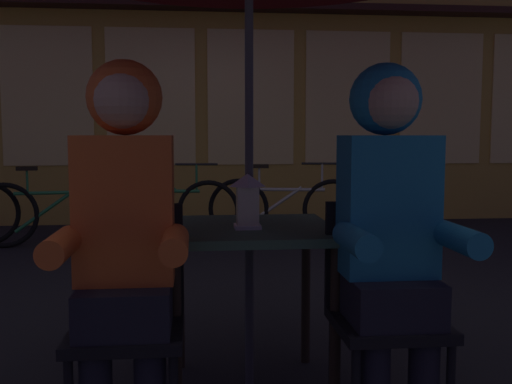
{
  "coord_description": "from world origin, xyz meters",
  "views": [
    {
      "loc": [
        -0.24,
        -2.54,
        1.13
      ],
      "look_at": [
        0.0,
        -0.28,
        0.91
      ],
      "focal_mm": 41.87,
      "sensor_mm": 36.0,
      "label": 1
    }
  ],
  "objects_px": {
    "lantern": "(247,200)",
    "chair_right": "(383,303)",
    "bicycle_third": "(159,210)",
    "person_left_hooded": "(124,216)",
    "person_right_hooded": "(390,213)",
    "cafe_table": "(249,249)",
    "bicycle_second": "(58,212)",
    "bicycle_fourth": "(285,208)",
    "chair_left": "(128,311)"
  },
  "relations": [
    {
      "from": "chair_right",
      "to": "bicycle_second",
      "type": "bearing_deg",
      "value": 117.48
    },
    {
      "from": "chair_right",
      "to": "bicycle_third",
      "type": "relative_size",
      "value": 0.52
    },
    {
      "from": "chair_left",
      "to": "bicycle_second",
      "type": "bearing_deg",
      "value": 105.76
    },
    {
      "from": "cafe_table",
      "to": "bicycle_third",
      "type": "height_order",
      "value": "bicycle_third"
    },
    {
      "from": "bicycle_second",
      "to": "bicycle_fourth",
      "type": "xyz_separation_m",
      "value": [
        2.36,
        0.1,
        0.0
      ]
    },
    {
      "from": "person_right_hooded",
      "to": "lantern",
      "type": "bearing_deg",
      "value": 144.04
    },
    {
      "from": "lantern",
      "to": "bicycle_fourth",
      "type": "xyz_separation_m",
      "value": [
        0.76,
        3.84,
        -0.51
      ]
    },
    {
      "from": "person_left_hooded",
      "to": "person_right_hooded",
      "type": "distance_m",
      "value": 0.96
    },
    {
      "from": "lantern",
      "to": "chair_right",
      "type": "xyz_separation_m",
      "value": [
        0.49,
        -0.3,
        -0.37
      ]
    },
    {
      "from": "chair_right",
      "to": "bicycle_fourth",
      "type": "height_order",
      "value": "chair_right"
    },
    {
      "from": "chair_right",
      "to": "bicycle_fourth",
      "type": "xyz_separation_m",
      "value": [
        0.26,
        4.14,
        -0.14
      ]
    },
    {
      "from": "bicycle_third",
      "to": "bicycle_fourth",
      "type": "distance_m",
      "value": 1.34
    },
    {
      "from": "bicycle_third",
      "to": "chair_right",
      "type": "bearing_deg",
      "value": -75.25
    },
    {
      "from": "chair_right",
      "to": "person_left_hooded",
      "type": "relative_size",
      "value": 0.62
    },
    {
      "from": "cafe_table",
      "to": "chair_right",
      "type": "xyz_separation_m",
      "value": [
        0.48,
        -0.37,
        -0.15
      ]
    },
    {
      "from": "chair_left",
      "to": "chair_right",
      "type": "relative_size",
      "value": 1.0
    },
    {
      "from": "bicycle_second",
      "to": "chair_left",
      "type": "bearing_deg",
      "value": -74.24
    },
    {
      "from": "cafe_table",
      "to": "chair_left",
      "type": "height_order",
      "value": "chair_left"
    },
    {
      "from": "chair_right",
      "to": "bicycle_second",
      "type": "height_order",
      "value": "chair_right"
    },
    {
      "from": "chair_left",
      "to": "bicycle_fourth",
      "type": "distance_m",
      "value": 4.32
    },
    {
      "from": "person_right_hooded",
      "to": "bicycle_second",
      "type": "bearing_deg",
      "value": 117.15
    },
    {
      "from": "cafe_table",
      "to": "bicycle_second",
      "type": "xyz_separation_m",
      "value": [
        -1.62,
        3.67,
        -0.29
      ]
    },
    {
      "from": "lantern",
      "to": "person_right_hooded",
      "type": "height_order",
      "value": "person_right_hooded"
    },
    {
      "from": "lantern",
      "to": "person_right_hooded",
      "type": "distance_m",
      "value": 0.61
    },
    {
      "from": "cafe_table",
      "to": "bicycle_second",
      "type": "height_order",
      "value": "bicycle_second"
    },
    {
      "from": "person_left_hooded",
      "to": "bicycle_second",
      "type": "xyz_separation_m",
      "value": [
        -1.14,
        4.09,
        -0.5
      ]
    },
    {
      "from": "person_right_hooded",
      "to": "bicycle_fourth",
      "type": "bearing_deg",
      "value": 86.42
    },
    {
      "from": "lantern",
      "to": "chair_left",
      "type": "bearing_deg",
      "value": -147.13
    },
    {
      "from": "person_right_hooded",
      "to": "chair_right",
      "type": "bearing_deg",
      "value": 90.0
    },
    {
      "from": "cafe_table",
      "to": "person_left_hooded",
      "type": "relative_size",
      "value": 0.53
    },
    {
      "from": "chair_left",
      "to": "person_right_hooded",
      "type": "xyz_separation_m",
      "value": [
        0.96,
        -0.06,
        0.36
      ]
    },
    {
      "from": "lantern",
      "to": "bicycle_third",
      "type": "bearing_deg",
      "value": 98.75
    },
    {
      "from": "bicycle_third",
      "to": "cafe_table",
      "type": "bearing_deg",
      "value": -80.89
    },
    {
      "from": "chair_left",
      "to": "cafe_table",
      "type": "bearing_deg",
      "value": 37.55
    },
    {
      "from": "lantern",
      "to": "chair_right",
      "type": "bearing_deg",
      "value": -31.4
    },
    {
      "from": "cafe_table",
      "to": "bicycle_third",
      "type": "relative_size",
      "value": 0.44
    },
    {
      "from": "person_left_hooded",
      "to": "bicycle_fourth",
      "type": "distance_m",
      "value": 4.4
    },
    {
      "from": "chair_left",
      "to": "person_left_hooded",
      "type": "relative_size",
      "value": 0.62
    },
    {
      "from": "cafe_table",
      "to": "person_right_hooded",
      "type": "xyz_separation_m",
      "value": [
        0.48,
        -0.43,
        0.21
      ]
    },
    {
      "from": "cafe_table",
      "to": "person_right_hooded",
      "type": "relative_size",
      "value": 0.53
    },
    {
      "from": "chair_left",
      "to": "bicycle_third",
      "type": "bearing_deg",
      "value": 91.63
    },
    {
      "from": "chair_left",
      "to": "bicycle_second",
      "type": "height_order",
      "value": "chair_left"
    },
    {
      "from": "chair_left",
      "to": "bicycle_third",
      "type": "xyz_separation_m",
      "value": [
        -0.12,
        4.09,
        -0.14
      ]
    },
    {
      "from": "bicycle_second",
      "to": "chair_right",
      "type": "bearing_deg",
      "value": -62.52
    },
    {
      "from": "bicycle_second",
      "to": "bicycle_fourth",
      "type": "height_order",
      "value": "same"
    },
    {
      "from": "cafe_table",
      "to": "person_left_hooded",
      "type": "xyz_separation_m",
      "value": [
        -0.48,
        -0.43,
        0.21
      ]
    },
    {
      "from": "lantern",
      "to": "bicycle_second",
      "type": "bearing_deg",
      "value": 113.26
    },
    {
      "from": "chair_right",
      "to": "bicycle_third",
      "type": "bearing_deg",
      "value": 104.75
    },
    {
      "from": "chair_right",
      "to": "bicycle_fourth",
      "type": "relative_size",
      "value": 0.52
    },
    {
      "from": "lantern",
      "to": "chair_left",
      "type": "xyz_separation_m",
      "value": [
        -0.47,
        -0.3,
        -0.37
      ]
    }
  ]
}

